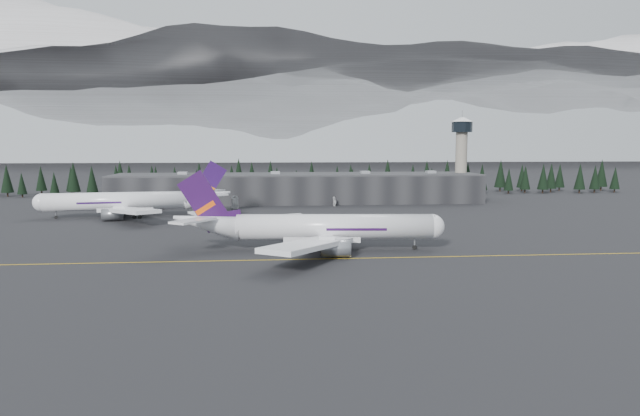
{
  "coord_description": "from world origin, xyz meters",
  "views": [
    {
      "loc": [
        -13.63,
        -126.42,
        25.36
      ],
      "look_at": [
        0.0,
        20.0,
        9.0
      ],
      "focal_mm": 32.0,
      "sensor_mm": 36.0,
      "label": 1
    }
  ],
  "objects": [
    {
      "name": "gse_vehicle_a",
      "position": [
        -26.35,
        97.8,
        0.78
      ],
      "size": [
        3.48,
        5.97,
        1.56
      ],
      "primitive_type": "imported",
      "rotation": [
        0.0,
        0.0,
        0.17
      ],
      "color": "silver",
      "rests_on": "ground"
    },
    {
      "name": "ground",
      "position": [
        0.0,
        0.0,
        0.0
      ],
      "size": [
        1400.0,
        1400.0,
        0.0
      ],
      "primitive_type": "plane",
      "color": "black",
      "rests_on": "ground"
    },
    {
      "name": "treeline",
      "position": [
        0.0,
        162.0,
        7.5
      ],
      "size": [
        360.0,
        20.0,
        15.0
      ],
      "primitive_type": "cube",
      "color": "black",
      "rests_on": "ground"
    },
    {
      "name": "jet_parked",
      "position": [
        -60.42,
        78.36,
        5.58
      ],
      "size": [
        67.14,
        61.65,
        19.78
      ],
      "rotation": [
        0.0,
        0.0,
        3.27
      ],
      "color": "silver",
      "rests_on": "ground"
    },
    {
      "name": "gse_vehicle_b",
      "position": [
        14.16,
        106.43,
        0.7
      ],
      "size": [
        4.18,
        1.87,
        1.39
      ],
      "primitive_type": "imported",
      "rotation": [
        0.0,
        0.0,
        -1.51
      ],
      "color": "silver",
      "rests_on": "ground"
    },
    {
      "name": "taxiline",
      "position": [
        0.0,
        -2.0,
        0.01
      ],
      "size": [
        400.0,
        0.4,
        0.02
      ],
      "primitive_type": "cube",
      "color": "gold",
      "rests_on": "ground"
    },
    {
      "name": "mountain_ridge",
      "position": [
        0.0,
        1000.0,
        0.0
      ],
      "size": [
        4400.0,
        900.0,
        420.0
      ],
      "primitive_type": null,
      "color": "white",
      "rests_on": "ground"
    },
    {
      "name": "jet_main",
      "position": [
        -3.28,
        9.42,
        5.47
      ],
      "size": [
        66.01,
        60.73,
        19.41
      ],
      "rotation": [
        0.0,
        0.0,
        -0.08
      ],
      "color": "silver",
      "rests_on": "ground"
    },
    {
      "name": "terminal",
      "position": [
        0.0,
        125.0,
        6.3
      ],
      "size": [
        160.0,
        30.0,
        12.6
      ],
      "color": "black",
      "rests_on": "ground"
    },
    {
      "name": "control_tower",
      "position": [
        75.0,
        128.0,
        23.41
      ],
      "size": [
        10.0,
        10.0,
        37.7
      ],
      "color": "gray",
      "rests_on": "ground"
    }
  ]
}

